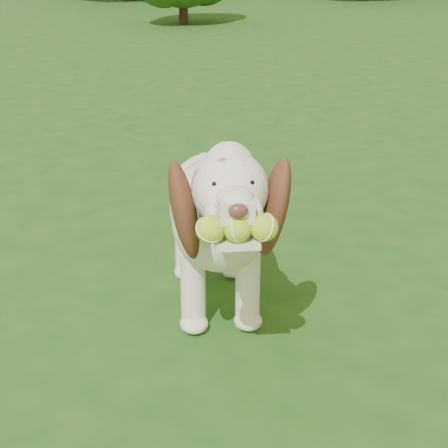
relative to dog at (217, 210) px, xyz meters
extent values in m
plane|color=#1B4D16|center=(0.24, -0.01, -0.44)|extent=(80.00, 80.00, 0.00)
ellipsoid|color=white|center=(0.02, 0.11, -0.04)|extent=(0.47, 0.74, 0.37)
ellipsoid|color=white|center=(-0.03, -0.15, 0.00)|extent=(0.41, 0.41, 0.36)
ellipsoid|color=white|center=(0.06, 0.35, -0.05)|extent=(0.38, 0.38, 0.32)
cylinder|color=white|center=(-0.05, -0.28, 0.10)|extent=(0.23, 0.31, 0.28)
sphere|color=white|center=(-0.07, -0.41, 0.23)|extent=(0.29, 0.29, 0.25)
sphere|color=white|center=(-0.07, -0.39, 0.30)|extent=(0.19, 0.19, 0.16)
cube|color=white|center=(-0.10, -0.55, 0.23)|extent=(0.13, 0.16, 0.07)
ellipsoid|color=#592D28|center=(-0.11, -0.63, 0.24)|extent=(0.07, 0.05, 0.05)
cube|color=white|center=(-0.10, -0.57, 0.13)|extent=(0.16, 0.18, 0.02)
ellipsoid|color=brown|center=(-0.22, -0.38, 0.16)|extent=(0.17, 0.24, 0.39)
ellipsoid|color=brown|center=(0.07, -0.43, 0.16)|extent=(0.17, 0.26, 0.39)
cylinder|color=white|center=(0.09, 0.49, -0.01)|extent=(0.09, 0.18, 0.14)
cylinder|color=white|center=(-0.13, -0.11, -0.28)|extent=(0.11, 0.11, 0.31)
cylinder|color=white|center=(0.08, -0.14, -0.28)|extent=(0.11, 0.11, 0.31)
cylinder|color=white|center=(-0.05, 0.35, -0.28)|extent=(0.11, 0.11, 0.31)
cylinder|color=white|center=(0.16, 0.31, -0.28)|extent=(0.11, 0.11, 0.31)
sphere|color=#BADA2E|center=(-0.19, -0.60, 0.18)|extent=(0.10, 0.10, 0.09)
sphere|color=#BADA2E|center=(-0.11, -0.61, 0.18)|extent=(0.10, 0.10, 0.09)
sphere|color=#BADA2E|center=(-0.03, -0.62, 0.18)|extent=(0.10, 0.10, 0.09)
cylinder|color=#382314|center=(1.90, 8.61, -0.22)|extent=(0.13, 0.13, 0.43)
camera|label=1|loc=(-0.72, -2.57, 1.03)|focal=60.00mm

